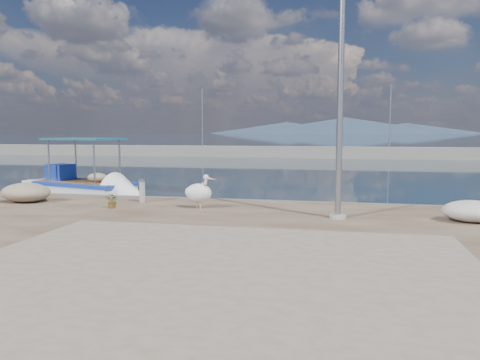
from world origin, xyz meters
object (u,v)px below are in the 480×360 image
pelican (199,192)px  lamp_post (340,93)px  boat_left (84,190)px  bollard_near (142,190)px

pelican → lamp_post: lamp_post is taller
boat_left → lamp_post: 13.11m
lamp_post → bollard_near: (-6.27, 1.57, -2.88)m
lamp_post → pelican: bearing=169.7°
boat_left → lamp_post: (11.04, -6.11, 3.57)m
pelican → lamp_post: 5.01m
boat_left → pelican: bearing=-21.9°
pelican → bollard_near: pelican is taller
bollard_near → lamp_post: bearing=-14.1°
bollard_near → boat_left: bearing=136.4°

